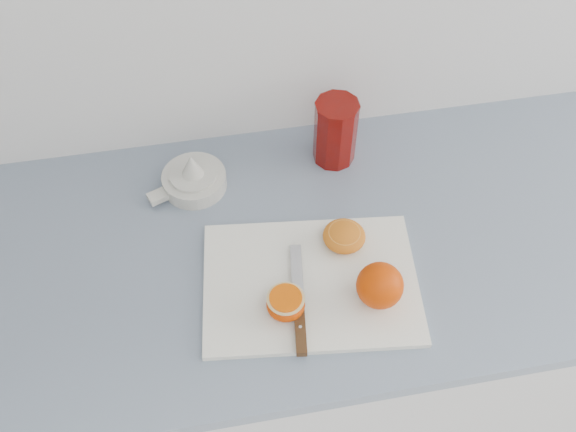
{
  "coord_description": "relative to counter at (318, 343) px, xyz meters",
  "views": [
    {
      "loc": [
        -0.37,
        1.01,
        1.87
      ],
      "look_at": [
        -0.24,
        1.71,
        0.96
      ],
      "focal_mm": 40.0,
      "sensor_mm": 36.0,
      "label": 1
    }
  ],
  "objects": [
    {
      "name": "whole_orange",
      "position": [
        0.06,
        -0.15,
        0.5
      ],
      "size": [
        0.08,
        0.08,
        0.08
      ],
      "color": "red",
      "rests_on": "cutting_board"
    },
    {
      "name": "paring_knife",
      "position": [
        -0.08,
        -0.17,
        0.46
      ],
      "size": [
        0.05,
        0.22,
        0.01
      ],
      "color": "#4A2F13",
      "rests_on": "cutting_board"
    },
    {
      "name": "red_tumbler",
      "position": [
        0.06,
        0.2,
        0.51
      ],
      "size": [
        0.09,
        0.09,
        0.15
      ],
      "color": "#6F0C08",
      "rests_on": "counter"
    },
    {
      "name": "squeezed_shell",
      "position": [
        0.03,
        -0.03,
        0.47
      ],
      "size": [
        0.08,
        0.08,
        0.03
      ],
      "color": "orange",
      "rests_on": "cutting_board"
    },
    {
      "name": "cutting_board",
      "position": [
        -0.05,
        -0.1,
        0.45
      ],
      "size": [
        0.41,
        0.31,
        0.01
      ],
      "primitive_type": "cube",
      "rotation": [
        0.0,
        0.0,
        -0.12
      ],
      "color": "white",
      "rests_on": "counter"
    },
    {
      "name": "half_orange",
      "position": [
        -0.1,
        -0.15,
        0.48
      ],
      "size": [
        0.07,
        0.07,
        0.04
      ],
      "color": "red",
      "rests_on": "cutting_board"
    },
    {
      "name": "citrus_juicer",
      "position": [
        -0.23,
        0.17,
        0.47
      ],
      "size": [
        0.16,
        0.13,
        0.09
      ],
      "color": "silver",
      "rests_on": "counter"
    },
    {
      "name": "counter",
      "position": [
        0.0,
        0.0,
        0.0
      ],
      "size": [
        2.55,
        0.64,
        0.89
      ],
      "color": "silver",
      "rests_on": "ground"
    }
  ]
}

